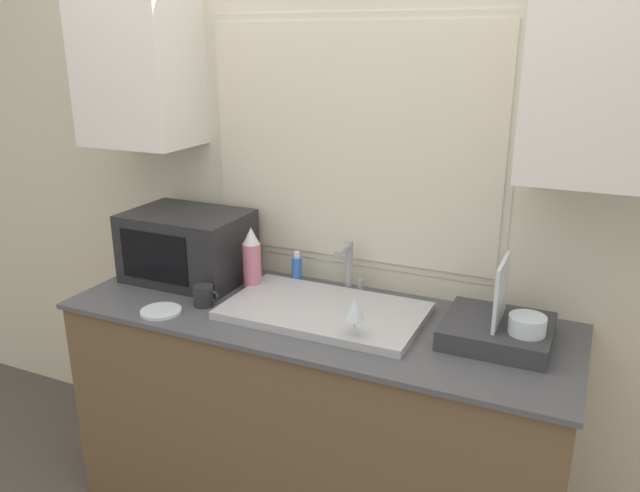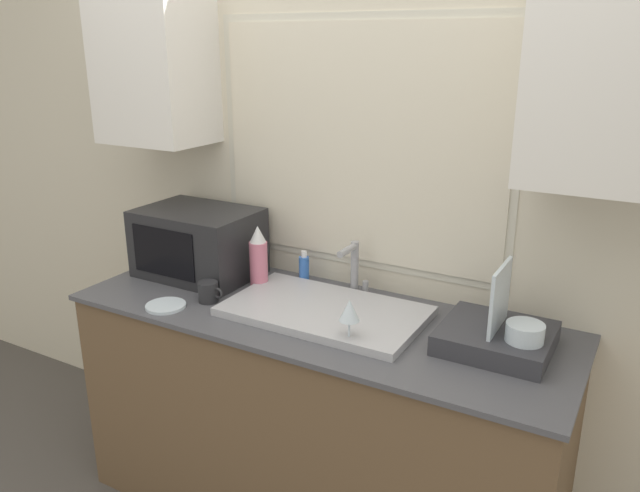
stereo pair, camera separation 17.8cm
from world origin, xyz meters
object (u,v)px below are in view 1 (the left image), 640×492
(faucet, at_px, (349,264))
(soap_bottle, at_px, (297,270))
(microwave, at_px, (188,246))
(wine_glass, at_px, (354,311))
(spray_bottle, at_px, (252,260))
(mug_near_sink, at_px, (204,296))
(dish_rack, at_px, (500,328))

(faucet, bearing_deg, soap_bottle, 178.04)
(microwave, relative_size, soap_bottle, 3.48)
(faucet, xyz_separation_m, wine_glass, (0.18, -0.40, -0.01))
(faucet, bearing_deg, wine_glass, -65.33)
(spray_bottle, height_order, mug_near_sink, spray_bottle)
(spray_bottle, xyz_separation_m, soap_bottle, (0.14, 0.13, -0.07))
(soap_bottle, xyz_separation_m, mug_near_sink, (-0.22, -0.35, -0.02))
(microwave, distance_m, dish_rack, 1.31)
(dish_rack, height_order, soap_bottle, dish_rack)
(spray_bottle, distance_m, wine_glass, 0.62)
(dish_rack, xyz_separation_m, spray_bottle, (-1.00, 0.06, 0.08))
(dish_rack, relative_size, wine_glass, 2.17)
(spray_bottle, bearing_deg, dish_rack, -3.17)
(microwave, bearing_deg, dish_rack, -2.49)
(spray_bottle, relative_size, wine_glass, 1.63)
(faucet, bearing_deg, microwave, -169.81)
(soap_bottle, bearing_deg, mug_near_sink, -122.48)
(spray_bottle, xyz_separation_m, wine_glass, (0.55, -0.27, -0.01))
(spray_bottle, xyz_separation_m, mug_near_sink, (-0.09, -0.22, -0.09))
(faucet, bearing_deg, mug_near_sink, -143.21)
(microwave, relative_size, dish_rack, 1.39)
(wine_glass, bearing_deg, faucet, 114.67)
(microwave, height_order, dish_rack, same)
(dish_rack, height_order, spray_bottle, dish_rack)
(microwave, bearing_deg, soap_bottle, 16.25)
(microwave, bearing_deg, spray_bottle, -0.31)
(faucet, relative_size, spray_bottle, 0.82)
(mug_near_sink, bearing_deg, dish_rack, 8.55)
(soap_bottle, bearing_deg, spray_bottle, -135.65)
(microwave, xyz_separation_m, spray_bottle, (0.31, -0.00, -0.02))
(dish_rack, distance_m, wine_glass, 0.50)
(microwave, distance_m, soap_bottle, 0.48)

